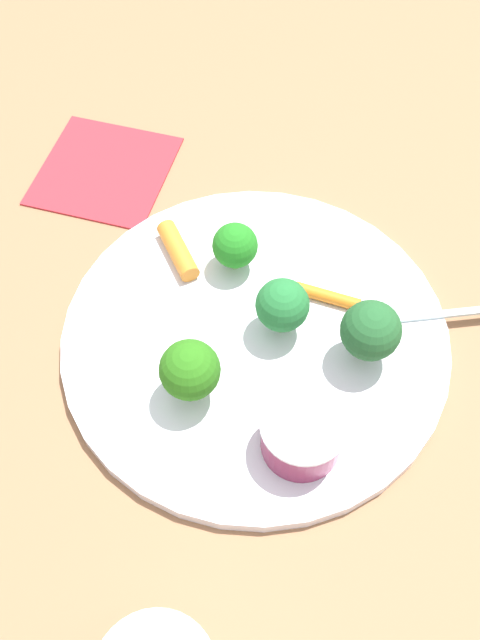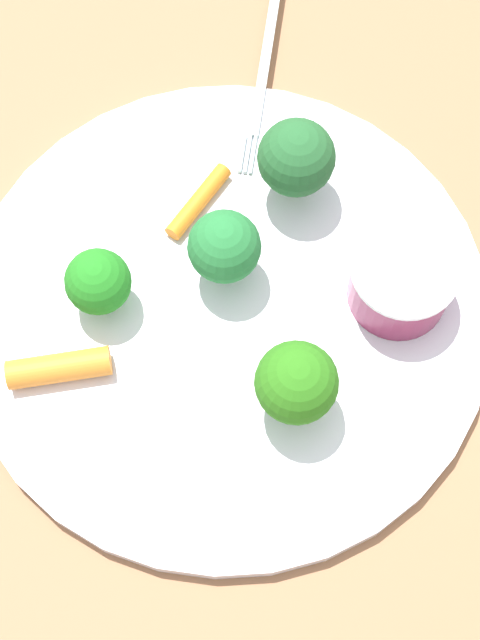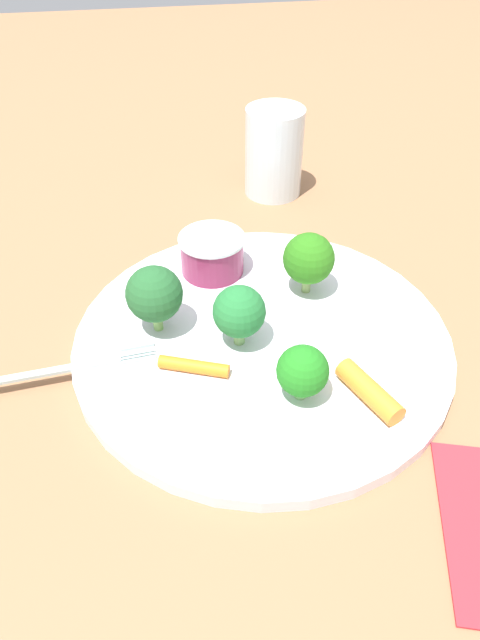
{
  "view_description": "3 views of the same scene",
  "coord_description": "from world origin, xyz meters",
  "px_view_note": "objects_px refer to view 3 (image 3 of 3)",
  "views": [
    {
      "loc": [
        -0.02,
        -0.32,
        0.52
      ],
      "look_at": [
        -0.01,
        0.0,
        0.03
      ],
      "focal_mm": 41.0,
      "sensor_mm": 36.0,
      "label": 1
    },
    {
      "loc": [
        -0.22,
        -0.06,
        0.53
      ],
      "look_at": [
        -0.01,
        -0.01,
        0.03
      ],
      "focal_mm": 53.41,
      "sensor_mm": 36.0,
      "label": 2
    },
    {
      "loc": [
        0.08,
        0.35,
        0.34
      ],
      "look_at": [
        0.02,
        -0.01,
        0.02
      ],
      "focal_mm": 31.91,
      "sensor_mm": 36.0,
      "label": 3
    }
  ],
  "objects_px": {
    "broccoli_floret_0": "(303,371)",
    "broccoli_floret_3": "(239,312)",
    "sauce_cup": "(212,254)",
    "fork": "(40,373)",
    "broccoli_floret_2": "(154,294)",
    "carrot_stick_0": "(369,391)",
    "carrot_stick_1": "(194,366)",
    "plate": "(262,339)",
    "drinking_glass": "(274,152)",
    "broccoli_floret_1": "(309,259)"
  },
  "relations": [
    {
      "from": "broccoli_floret_0",
      "to": "broccoli_floret_3",
      "type": "distance_m",
      "value": 0.08
    },
    {
      "from": "sauce_cup",
      "to": "fork",
      "type": "height_order",
      "value": "sauce_cup"
    },
    {
      "from": "sauce_cup",
      "to": "broccoli_floret_2",
      "type": "bearing_deg",
      "value": 53.17
    },
    {
      "from": "carrot_stick_0",
      "to": "fork",
      "type": "relative_size",
      "value": 0.31
    },
    {
      "from": "carrot_stick_0",
      "to": "carrot_stick_1",
      "type": "bearing_deg",
      "value": -21.68
    },
    {
      "from": "broccoli_floret_2",
      "to": "broccoli_floret_3",
      "type": "bearing_deg",
      "value": 156.72
    },
    {
      "from": "plate",
      "to": "drinking_glass",
      "type": "bearing_deg",
      "value": -103.84
    },
    {
      "from": "plate",
      "to": "broccoli_floret_3",
      "type": "height_order",
      "value": "broccoli_floret_3"
    },
    {
      "from": "broccoli_floret_1",
      "to": "carrot_stick_0",
      "type": "distance_m",
      "value": 0.14
    },
    {
      "from": "plate",
      "to": "broccoli_floret_1",
      "type": "xyz_separation_m",
      "value": [
        -0.05,
        -0.05,
        0.04
      ]
    },
    {
      "from": "carrot_stick_1",
      "to": "fork",
      "type": "xyz_separation_m",
      "value": [
        0.12,
        -0.02,
        -0.0
      ]
    },
    {
      "from": "plate",
      "to": "carrot_stick_0",
      "type": "bearing_deg",
      "value": 127.75
    },
    {
      "from": "broccoli_floret_1",
      "to": "carrot_stick_0",
      "type": "bearing_deg",
      "value": 95.61
    },
    {
      "from": "carrot_stick_0",
      "to": "fork",
      "type": "height_order",
      "value": "carrot_stick_0"
    },
    {
      "from": "sauce_cup",
      "to": "broccoli_floret_1",
      "type": "height_order",
      "value": "broccoli_floret_1"
    },
    {
      "from": "broccoli_floret_1",
      "to": "drinking_glass",
      "type": "height_order",
      "value": "drinking_glass"
    },
    {
      "from": "fork",
      "to": "drinking_glass",
      "type": "height_order",
      "value": "drinking_glass"
    },
    {
      "from": "plate",
      "to": "fork",
      "type": "height_order",
      "value": "fork"
    },
    {
      "from": "drinking_glass",
      "to": "broccoli_floret_1",
      "type": "bearing_deg",
      "value": 86.34
    },
    {
      "from": "plate",
      "to": "drinking_glass",
      "type": "relative_size",
      "value": 3.15
    },
    {
      "from": "sauce_cup",
      "to": "broccoli_floret_2",
      "type": "xyz_separation_m",
      "value": [
        0.06,
        0.08,
        0.02
      ]
    },
    {
      "from": "carrot_stick_0",
      "to": "broccoli_floret_1",
      "type": "bearing_deg",
      "value": -84.39
    },
    {
      "from": "carrot_stick_1",
      "to": "drinking_glass",
      "type": "xyz_separation_m",
      "value": [
        -0.13,
        -0.3,
        0.03
      ]
    },
    {
      "from": "broccoli_floret_0",
      "to": "drinking_glass",
      "type": "bearing_deg",
      "value": -98.48
    },
    {
      "from": "sauce_cup",
      "to": "broccoli_floret_1",
      "type": "xyz_separation_m",
      "value": [
        -0.08,
        0.05,
        0.02
      ]
    },
    {
      "from": "broccoli_floret_0",
      "to": "carrot_stick_1",
      "type": "xyz_separation_m",
      "value": [
        0.08,
        -0.04,
        -0.02
      ]
    },
    {
      "from": "sauce_cup",
      "to": "fork",
      "type": "distance_m",
      "value": 0.19
    },
    {
      "from": "carrot_stick_1",
      "to": "sauce_cup",
      "type": "bearing_deg",
      "value": -103.73
    },
    {
      "from": "carrot_stick_0",
      "to": "carrot_stick_1",
      "type": "distance_m",
      "value": 0.14
    },
    {
      "from": "broccoli_floret_0",
      "to": "broccoli_floret_3",
      "type": "relative_size",
      "value": 0.85
    },
    {
      "from": "broccoli_floret_3",
      "to": "carrot_stick_0",
      "type": "distance_m",
      "value": 0.12
    },
    {
      "from": "sauce_cup",
      "to": "carrot_stick_0",
      "type": "height_order",
      "value": "sauce_cup"
    },
    {
      "from": "sauce_cup",
      "to": "drinking_glass",
      "type": "distance_m",
      "value": 0.19
    },
    {
      "from": "broccoli_floret_1",
      "to": "broccoli_floret_2",
      "type": "distance_m",
      "value": 0.14
    },
    {
      "from": "broccoli_floret_3",
      "to": "fork",
      "type": "xyz_separation_m",
      "value": [
        0.16,
        0.01,
        -0.03
      ]
    },
    {
      "from": "carrot_stick_0",
      "to": "broccoli_floret_3",
      "type": "bearing_deg",
      "value": -42.12
    },
    {
      "from": "plate",
      "to": "sauce_cup",
      "type": "bearing_deg",
      "value": -73.16
    },
    {
      "from": "broccoli_floret_0",
      "to": "broccoli_floret_1",
      "type": "bearing_deg",
      "value": -106.36
    },
    {
      "from": "carrot_stick_1",
      "to": "drinking_glass",
      "type": "height_order",
      "value": "drinking_glass"
    },
    {
      "from": "broccoli_floret_3",
      "to": "carrot_stick_1",
      "type": "relative_size",
      "value": 0.98
    },
    {
      "from": "drinking_glass",
      "to": "sauce_cup",
      "type": "bearing_deg",
      "value": 60.17
    },
    {
      "from": "sauce_cup",
      "to": "broccoli_floret_2",
      "type": "relative_size",
      "value": 1.02
    },
    {
      "from": "carrot_stick_1",
      "to": "broccoli_floret_2",
      "type": "bearing_deg",
      "value": -65.86
    },
    {
      "from": "broccoli_floret_0",
      "to": "fork",
      "type": "bearing_deg",
      "value": -15.62
    },
    {
      "from": "carrot_stick_0",
      "to": "sauce_cup",
      "type": "bearing_deg",
      "value": -62.55
    },
    {
      "from": "broccoli_floret_1",
      "to": "fork",
      "type": "bearing_deg",
      "value": 16.53
    },
    {
      "from": "sauce_cup",
      "to": "carrot_stick_1",
      "type": "bearing_deg",
      "value": 76.27
    },
    {
      "from": "sauce_cup",
      "to": "drinking_glass",
      "type": "bearing_deg",
      "value": -119.83
    },
    {
      "from": "drinking_glass",
      "to": "carrot_stick_1",
      "type": "bearing_deg",
      "value": 66.85
    },
    {
      "from": "sauce_cup",
      "to": "broccoli_floret_3",
      "type": "bearing_deg",
      "value": 94.81
    }
  ]
}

